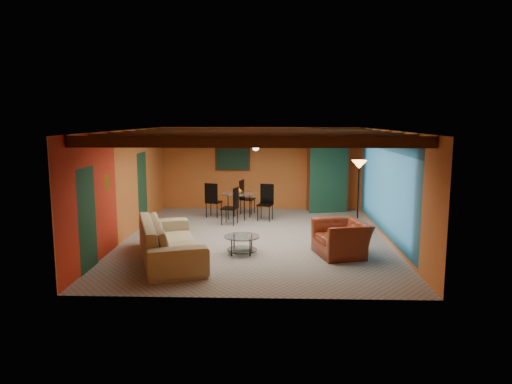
{
  "coord_description": "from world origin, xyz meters",
  "views": [
    {
      "loc": [
        0.4,
        -11.59,
        2.99
      ],
      "look_at": [
        0.0,
        0.2,
        1.15
      ],
      "focal_mm": 33.29,
      "sensor_mm": 36.0,
      "label": 1
    }
  ],
  "objects_px": {
    "dining_table": "(239,201)",
    "potted_plant": "(328,138)",
    "floor_lamp": "(358,197)",
    "coffee_table": "(242,245)",
    "vase": "(239,180)",
    "sofa": "(170,240)",
    "armchair": "(342,238)",
    "armoire": "(328,178)"
  },
  "relations": [
    {
      "from": "armchair",
      "to": "vase",
      "type": "xyz_separation_m",
      "value": [
        -2.52,
        3.78,
        0.78
      ]
    },
    {
      "from": "floor_lamp",
      "to": "potted_plant",
      "type": "distance_m",
      "value": 3.35
    },
    {
      "from": "armchair",
      "to": "vase",
      "type": "height_order",
      "value": "vase"
    },
    {
      "from": "armchair",
      "to": "coffee_table",
      "type": "xyz_separation_m",
      "value": [
        -2.2,
        0.06,
        -0.17
      ]
    },
    {
      "from": "sofa",
      "to": "dining_table",
      "type": "height_order",
      "value": "dining_table"
    },
    {
      "from": "armchair",
      "to": "armoire",
      "type": "distance_m",
      "value": 5.17
    },
    {
      "from": "vase",
      "to": "armchair",
      "type": "bearing_deg",
      "value": -56.36
    },
    {
      "from": "armchair",
      "to": "floor_lamp",
      "type": "xyz_separation_m",
      "value": [
        0.72,
        2.1,
        0.58
      ]
    },
    {
      "from": "armoire",
      "to": "sofa",
      "type": "bearing_deg",
      "value": -137.13
    },
    {
      "from": "dining_table",
      "to": "floor_lamp",
      "type": "distance_m",
      "value": 3.67
    },
    {
      "from": "floor_lamp",
      "to": "vase",
      "type": "xyz_separation_m",
      "value": [
        -3.23,
        1.68,
        0.2
      ]
    },
    {
      "from": "potted_plant",
      "to": "dining_table",
      "type": "bearing_deg",
      "value": -154.32
    },
    {
      "from": "dining_table",
      "to": "floor_lamp",
      "type": "bearing_deg",
      "value": -27.43
    },
    {
      "from": "dining_table",
      "to": "floor_lamp",
      "type": "relative_size",
      "value": 1.07
    },
    {
      "from": "armoire",
      "to": "potted_plant",
      "type": "xyz_separation_m",
      "value": [
        0.0,
        0.0,
        1.29
      ]
    },
    {
      "from": "dining_table",
      "to": "potted_plant",
      "type": "bearing_deg",
      "value": 25.68
    },
    {
      "from": "armchair",
      "to": "floor_lamp",
      "type": "relative_size",
      "value": 0.61
    },
    {
      "from": "armchair",
      "to": "floor_lamp",
      "type": "height_order",
      "value": "floor_lamp"
    },
    {
      "from": "armchair",
      "to": "potted_plant",
      "type": "relative_size",
      "value": 2.62
    },
    {
      "from": "coffee_table",
      "to": "vase",
      "type": "height_order",
      "value": "vase"
    },
    {
      "from": "potted_plant",
      "to": "armchair",
      "type": "bearing_deg",
      "value": -92.98
    },
    {
      "from": "dining_table",
      "to": "vase",
      "type": "relative_size",
      "value": 11.76
    },
    {
      "from": "sofa",
      "to": "potted_plant",
      "type": "distance_m",
      "value": 7.1
    },
    {
      "from": "vase",
      "to": "floor_lamp",
      "type": "bearing_deg",
      "value": -27.43
    },
    {
      "from": "armchair",
      "to": "armoire",
      "type": "relative_size",
      "value": 0.55
    },
    {
      "from": "floor_lamp",
      "to": "coffee_table",
      "type": "bearing_deg",
      "value": -144.93
    },
    {
      "from": "sofa",
      "to": "vase",
      "type": "distance_m",
      "value": 4.45
    },
    {
      "from": "floor_lamp",
      "to": "potted_plant",
      "type": "xyz_separation_m",
      "value": [
        -0.45,
        3.01,
        1.39
      ]
    },
    {
      "from": "armoire",
      "to": "floor_lamp",
      "type": "distance_m",
      "value": 3.05
    },
    {
      "from": "coffee_table",
      "to": "dining_table",
      "type": "distance_m",
      "value": 3.75
    },
    {
      "from": "armoire",
      "to": "floor_lamp",
      "type": "bearing_deg",
      "value": -93.24
    },
    {
      "from": "potted_plant",
      "to": "sofa",
      "type": "bearing_deg",
      "value": -125.4
    },
    {
      "from": "vase",
      "to": "coffee_table",
      "type": "bearing_deg",
      "value": -85.09
    },
    {
      "from": "dining_table",
      "to": "potted_plant",
      "type": "height_order",
      "value": "potted_plant"
    },
    {
      "from": "potted_plant",
      "to": "vase",
      "type": "relative_size",
      "value": 2.54
    },
    {
      "from": "armchair",
      "to": "dining_table",
      "type": "height_order",
      "value": "dining_table"
    },
    {
      "from": "coffee_table",
      "to": "dining_table",
      "type": "height_order",
      "value": "dining_table"
    },
    {
      "from": "coffee_table",
      "to": "dining_table",
      "type": "bearing_deg",
      "value": 94.91
    },
    {
      "from": "vase",
      "to": "sofa",
      "type": "bearing_deg",
      "value": -105.52
    },
    {
      "from": "sofa",
      "to": "dining_table",
      "type": "relative_size",
      "value": 1.42
    },
    {
      "from": "coffee_table",
      "to": "dining_table",
      "type": "relative_size",
      "value": 0.39
    },
    {
      "from": "coffee_table",
      "to": "armoire",
      "type": "xyz_separation_m",
      "value": [
        2.46,
        5.06,
        0.86
      ]
    }
  ]
}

